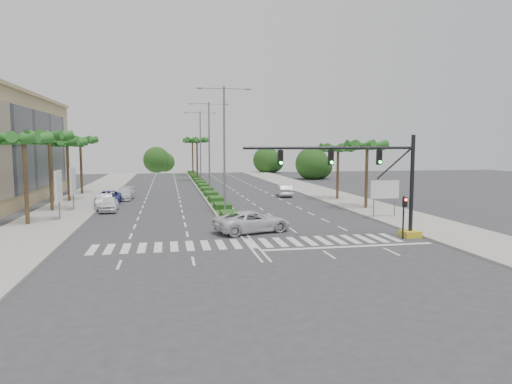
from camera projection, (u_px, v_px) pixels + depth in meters
ground at (251, 243)px, 30.17m from camera, size 160.00×160.00×0.00m
footpath_right at (349, 201)px, 52.57m from camera, size 6.00×120.00×0.15m
footpath_left at (71, 208)px, 46.82m from camera, size 6.00×120.00×0.15m
median at (201, 185)px, 74.11m from camera, size 2.20×75.00×0.20m
median_grass at (201, 184)px, 74.10m from camera, size 1.80×75.00×0.04m
signal_gantry at (382, 189)px, 31.57m from camera, size 12.60×1.20×7.20m
pedestrian_signal at (404, 210)px, 31.31m from camera, size 0.28×0.36×3.00m
direction_sign at (385, 191)px, 40.28m from camera, size 2.70×0.11×3.40m
billboard_near at (58, 187)px, 38.85m from camera, size 0.18×2.10×4.35m
billboard_far at (73, 181)px, 44.71m from camera, size 0.18×2.10×4.35m
palm_left_near at (24, 143)px, 36.14m from camera, size 4.57×4.68×7.55m
palm_left_mid at (49, 139)px, 43.92m from camera, size 4.57×4.68×7.95m
palm_left_far at (67, 145)px, 51.79m from camera, size 4.57×4.68×7.35m
palm_left_end at (80, 142)px, 59.56m from camera, size 4.57×4.68×7.75m
palm_right_near at (367, 148)px, 45.96m from camera, size 4.57×4.68×7.05m
palm_right_far at (338, 150)px, 53.80m from camera, size 4.57×4.68×6.75m
palm_median_a at (197, 142)px, 83.17m from camera, size 4.57×4.68×8.05m
palm_median_b at (192, 142)px, 97.82m from camera, size 4.57×4.68×8.05m
streetlight_near at (224, 142)px, 43.16m from camera, size 5.10×0.25×12.00m
streetlight_mid at (209, 143)px, 58.79m from camera, size 5.10×0.25×12.00m
streetlight_far at (200, 143)px, 74.41m from camera, size 5.10×0.25×12.00m
car_parked_a at (109, 204)px, 44.76m from camera, size 1.85×4.31×1.45m
car_parked_b at (104, 201)px, 46.77m from camera, size 2.10×4.75×1.52m
car_parked_c at (108, 198)px, 50.16m from camera, size 2.50×5.34×1.48m
car_parked_d at (125, 194)px, 54.72m from camera, size 2.40×5.11×1.44m
car_crossing at (253, 222)px, 34.05m from camera, size 6.31×4.19×1.61m
car_right at (284, 190)px, 58.26m from camera, size 2.09×4.71×1.50m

